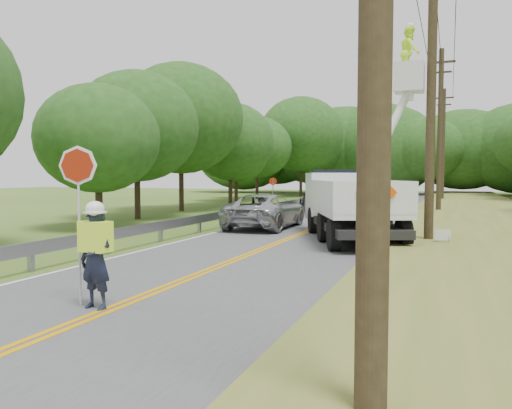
% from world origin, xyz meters
% --- Properties ---
extents(ground, '(140.00, 140.00, 0.00)m').
position_xyz_m(ground, '(0.00, 0.00, 0.00)').
color(ground, '#3D5C1A').
rests_on(ground, ground).
extents(road, '(7.20, 96.00, 0.03)m').
position_xyz_m(road, '(0.00, 14.00, 0.01)').
color(road, '#49494B').
rests_on(road, ground).
extents(guardrail, '(0.18, 48.00, 0.77)m').
position_xyz_m(guardrail, '(-4.02, 14.91, 0.55)').
color(guardrail, gray).
rests_on(guardrail, ground).
extents(utility_poles, '(1.60, 43.30, 10.00)m').
position_xyz_m(utility_poles, '(5.00, 17.02, 5.27)').
color(utility_poles, '#2D2416').
rests_on(utility_poles, ground).
extents(tall_grass_verge, '(7.00, 96.00, 0.30)m').
position_xyz_m(tall_grass_verge, '(7.10, 14.00, 0.15)').
color(tall_grass_verge, '#596426').
rests_on(tall_grass_verge, ground).
extents(treeline_left, '(10.92, 56.67, 11.11)m').
position_xyz_m(treeline_left, '(-10.60, 31.49, 5.72)').
color(treeline_left, '#332319').
rests_on(treeline_left, ground).
extents(treeline_horizon, '(58.39, 14.92, 12.59)m').
position_xyz_m(treeline_horizon, '(2.00, 56.05, 5.50)').
color(treeline_horizon, '#234316').
rests_on(treeline_horizon, ground).
extents(flagger, '(1.14, 0.50, 2.94)m').
position_xyz_m(flagger, '(-0.27, -1.28, 1.07)').
color(flagger, '#191E33').
rests_on(flagger, road).
extents(bucket_truck, '(5.14, 7.92, 7.29)m').
position_xyz_m(bucket_truck, '(1.97, 10.88, 1.63)').
color(bucket_truck, black).
rests_on(bucket_truck, road).
extents(suv_silver, '(2.67, 5.60, 1.54)m').
position_xyz_m(suv_silver, '(-2.15, 12.77, 0.79)').
color(suv_silver, '#A5A7AC').
rests_on(suv_silver, road).
extents(suv_darkgrey, '(4.33, 5.95, 1.60)m').
position_xyz_m(suv_darkgrey, '(-1.89, 22.38, 0.82)').
color(suv_darkgrey, '#3D3E45').
rests_on(suv_darkgrey, road).
extents(stop_sign_permanent, '(0.46, 0.18, 2.27)m').
position_xyz_m(stop_sign_permanent, '(-4.34, 20.03, 1.48)').
color(stop_sign_permanent, gray).
rests_on(stop_sign_permanent, ground).
extents(yard_sign, '(0.48, 0.09, 0.70)m').
position_xyz_m(yard_sign, '(5.45, 8.27, 0.50)').
color(yard_sign, white).
rests_on(yard_sign, ground).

